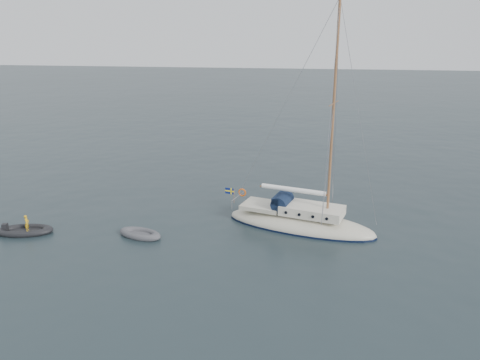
# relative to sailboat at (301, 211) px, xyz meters

# --- Properties ---
(ground) EXTENTS (300.00, 300.00, 0.00)m
(ground) POSITION_rel_sailboat_xyz_m (-2.30, -1.62, -1.12)
(ground) COLOR black
(ground) RESTS_ON ground
(sailboat) EXTENTS (10.36, 3.10, 14.76)m
(sailboat) POSITION_rel_sailboat_xyz_m (0.00, 0.00, 0.00)
(sailboat) COLOR beige
(sailboat) RESTS_ON ground
(dinghy) EXTENTS (2.92, 1.32, 0.42)m
(dinghy) POSITION_rel_sailboat_xyz_m (-9.76, -3.28, -0.93)
(dinghy) COLOR #4B4B4F
(dinghy) RESTS_ON ground
(rib) EXTENTS (3.52, 1.60, 1.24)m
(rib) POSITION_rel_sailboat_xyz_m (-17.18, -4.06, -0.91)
(rib) COLOR black
(rib) RESTS_ON ground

